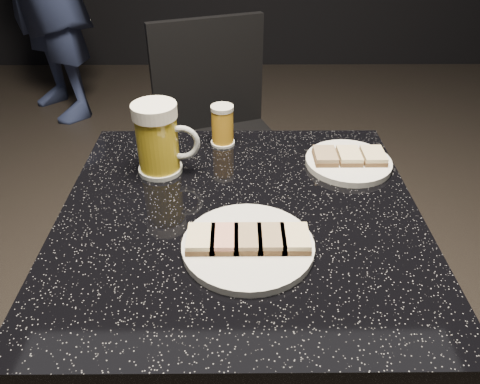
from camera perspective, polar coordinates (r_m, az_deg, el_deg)
name	(u,v)px	position (r m, az deg, el deg)	size (l,w,h in m)	color
plate_large	(248,246)	(0.82, 0.98, -6.59)	(0.23, 0.23, 0.01)	silver
plate_small	(348,162)	(1.08, 13.06, 3.55)	(0.19, 0.19, 0.01)	white
table	(240,300)	(1.07, 0.00, -13.02)	(0.70, 0.70, 0.75)	black
beer_mug	(159,139)	(1.01, -9.88, 6.40)	(0.14, 0.10, 0.16)	silver
beer_tumbler	(222,125)	(1.12, -2.15, 8.13)	(0.06, 0.06, 0.10)	silver
chair	(220,131)	(1.75, -2.49, 7.38)	(0.54, 0.54, 0.88)	black
canapes_on_plate_large	(248,239)	(0.81, 0.99, -5.72)	(0.21, 0.07, 0.02)	#4C3521
canapes_on_plate_small	(349,156)	(1.07, 13.17, 4.30)	(0.16, 0.07, 0.02)	#4C3521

